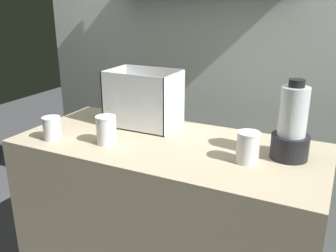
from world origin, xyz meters
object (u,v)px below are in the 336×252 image
at_px(carrot_display_bin, 144,108).
at_px(juice_cup_pomegranate_far_left, 52,129).
at_px(juice_cup_orange_left, 106,132).
at_px(juice_cup_pomegranate_middle, 248,149).
at_px(blender_pitcher, 292,128).

xyz_separation_m(carrot_display_bin, juice_cup_pomegranate_far_left, (-0.28, -0.37, -0.04)).
relative_size(juice_cup_orange_left, juice_cup_pomegranate_middle, 1.01).
bearing_deg(blender_pitcher, juice_cup_orange_left, -165.54).
height_order(blender_pitcher, juice_cup_pomegranate_middle, blender_pitcher).
xyz_separation_m(juice_cup_pomegranate_far_left, juice_cup_pomegranate_middle, (0.88, 0.15, 0.01)).
bearing_deg(juice_cup_pomegranate_middle, blender_pitcher, 39.05).
bearing_deg(juice_cup_orange_left, carrot_display_bin, 85.93).
xyz_separation_m(blender_pitcher, juice_cup_pomegranate_middle, (-0.14, -0.12, -0.08)).
distance_m(juice_cup_pomegranate_far_left, juice_cup_orange_left, 0.27).
bearing_deg(blender_pitcher, juice_cup_pomegranate_middle, -140.95).
relative_size(juice_cup_pomegranate_far_left, juice_cup_pomegranate_middle, 0.85).
relative_size(carrot_display_bin, juice_cup_orange_left, 2.73).
height_order(carrot_display_bin, blender_pitcher, blender_pitcher).
xyz_separation_m(carrot_display_bin, juice_cup_orange_left, (-0.02, -0.30, -0.03)).
bearing_deg(juice_cup_orange_left, juice_cup_pomegranate_middle, 7.44).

